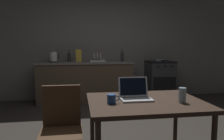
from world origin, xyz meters
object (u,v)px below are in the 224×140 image
(dining_table, at_px, (145,107))
(cereal_box, at_px, (79,56))
(bottle, at_px, (122,56))
(laptop, at_px, (135,95))
(stove_oven, at_px, (160,80))
(electric_kettle, at_px, (54,57))
(drinking_glass, at_px, (182,95))
(frying_pan, at_px, (160,60))
(dish_rack, at_px, (97,60))
(coffee_mug, at_px, (112,99))
(bottle_b, at_px, (69,56))
(chair, at_px, (61,125))

(dining_table, distance_m, cereal_box, 2.98)
(bottle, bearing_deg, laptop, -98.61)
(stove_oven, bearing_deg, electric_kettle, 179.94)
(drinking_glass, xyz_separation_m, cereal_box, (-1.00, 3.01, 0.26))
(stove_oven, height_order, dining_table, stove_oven)
(bottle, bearing_deg, frying_pan, 1.26)
(laptop, distance_m, bottle, 2.78)
(drinking_glass, distance_m, dish_rack, 3.05)
(bottle, height_order, cereal_box, bottle)
(cereal_box, distance_m, dish_rack, 0.43)
(frying_pan, relative_size, cereal_box, 1.45)
(stove_oven, distance_m, coffee_mug, 3.35)
(dining_table, xyz_separation_m, drinking_glass, (0.34, -0.13, 0.14))
(stove_oven, xyz_separation_m, bottle_b, (-2.14, 0.08, 0.58))
(coffee_mug, bearing_deg, dish_rack, 87.67)
(chair, distance_m, coffee_mug, 0.56)
(stove_oven, relative_size, dining_table, 0.78)
(frying_pan, distance_m, coffee_mug, 3.31)
(bottle_b, bearing_deg, dining_table, -73.35)
(frying_pan, bearing_deg, stove_oven, 52.33)
(dish_rack, xyz_separation_m, bottle_b, (-0.64, 0.08, 0.08))
(stove_oven, xyz_separation_m, dish_rack, (-1.50, 0.00, 0.51))
(stove_oven, height_order, laptop, laptop)
(dining_table, xyz_separation_m, coffee_mug, (-0.36, -0.06, 0.12))
(bottle, distance_m, coffee_mug, 2.96)
(electric_kettle, xyz_separation_m, dish_rack, (0.97, 0.00, -0.06))
(dining_table, xyz_separation_m, cereal_box, (-0.66, 2.88, 0.40))
(frying_pan, bearing_deg, electric_kettle, 179.30)
(laptop, distance_m, bottle_b, 2.98)
(cereal_box, relative_size, bottle_b, 1.06)
(coffee_mug, bearing_deg, cereal_box, 95.85)
(chair, height_order, bottle_b, bottle_b)
(drinking_glass, bearing_deg, bottle, 90.25)
(stove_oven, distance_m, electric_kettle, 2.53)
(bottle, bearing_deg, cereal_box, 175.94)
(dish_rack, bearing_deg, cereal_box, 177.27)
(laptop, xyz_separation_m, bottle, (0.41, 2.74, 0.28))
(frying_pan, bearing_deg, bottle_b, 177.03)
(chair, bearing_deg, laptop, 21.34)
(laptop, bearing_deg, stove_oven, 51.50)
(laptop, distance_m, coffee_mug, 0.30)
(laptop, height_order, bottle, bottle)
(coffee_mug, bearing_deg, drinking_glass, -5.49)
(bottle_b, bearing_deg, electric_kettle, -166.34)
(stove_oven, xyz_separation_m, chair, (-2.11, -2.84, 0.05))
(laptop, bearing_deg, bottle, 68.79)
(bottle, distance_m, frying_pan, 0.92)
(bottle, xyz_separation_m, cereal_box, (-0.99, 0.07, 0.01))
(stove_oven, height_order, drinking_glass, stove_oven)
(chair, relative_size, bottle, 3.15)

